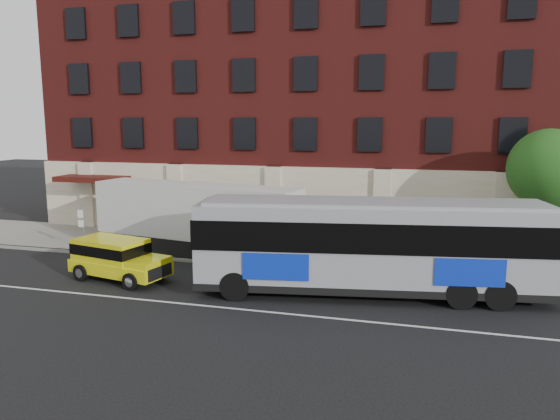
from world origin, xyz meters
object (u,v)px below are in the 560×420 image
(sign_pole, at_px, (82,225))
(shipping_container, at_px, (196,221))
(city_bus, at_px, (372,243))
(street_tree, at_px, (549,172))
(yellow_suv, at_px, (116,257))

(sign_pole, height_order, shipping_container, shipping_container)
(city_bus, bearing_deg, shipping_container, 157.74)
(sign_pole, bearing_deg, street_tree, 8.61)
(sign_pole, height_order, street_tree, street_tree)
(street_tree, distance_m, yellow_suv, 19.48)
(sign_pole, relative_size, shipping_container, 0.23)
(street_tree, xyz_separation_m, shipping_container, (-16.20, -2.38, -2.63))
(yellow_suv, bearing_deg, street_tree, 21.05)
(city_bus, distance_m, yellow_suv, 10.76)
(city_bus, bearing_deg, yellow_suv, -175.57)
(street_tree, bearing_deg, shipping_container, -171.64)
(street_tree, distance_m, shipping_container, 16.59)
(sign_pole, relative_size, yellow_suv, 0.54)
(sign_pole, bearing_deg, yellow_suv, -40.57)
(city_bus, xyz_separation_m, shipping_container, (-8.99, 3.68, -0.26))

